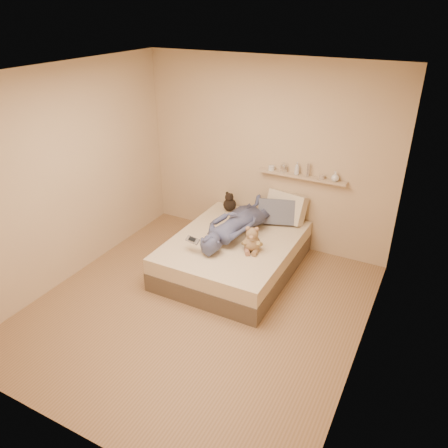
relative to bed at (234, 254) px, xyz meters
The scene contains 10 objects.
room 1.42m from the bed, 90.00° to the right, with size 3.80×3.80×3.80m.
bed is the anchor object (origin of this frame).
game_console 0.71m from the bed, 121.34° to the right, with size 0.19×0.11×0.06m.
teddy_bear 0.51m from the bed, 26.43° to the right, with size 0.27×0.28×0.34m.
dark_plush 0.93m from the bed, 120.89° to the left, with size 0.19×0.19×0.29m.
pillow_cream 1.01m from the bed, 65.09° to the left, with size 0.55×0.16×0.40m, color beige.
pillow_grey 0.85m from the bed, 66.08° to the left, with size 0.50×0.14×0.34m, color slate.
person 0.43m from the bed, 98.54° to the left, with size 0.54×1.47×0.35m, color #4C5278.
wall_shelf 1.38m from the bed, 58.82° to the left, with size 1.20×0.12×0.03m, color tan.
shelf_bottles 1.46m from the bed, 55.72° to the left, with size 0.98×0.13×0.18m.
Camera 1 is at (2.16, -3.47, 3.20)m, focal length 35.00 mm.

